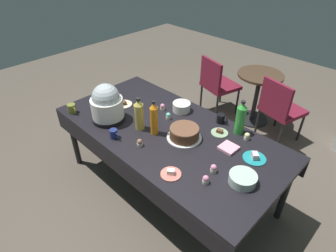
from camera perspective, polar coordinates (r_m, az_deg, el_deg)
The scene contains 26 objects.
ground at distance 3.10m, azimuth 0.00°, elevation -12.16°, with size 9.00×9.00×0.00m, color brown.
potluck_table at distance 2.64m, azimuth 0.00°, elevation -1.98°, with size 2.20×1.10×0.75m.
frosted_layer_cake at distance 2.48m, azimuth 3.33°, elevation -1.48°, with size 0.31×0.31×0.11m.
slow_cooker at distance 2.72m, azimuth -12.31°, elevation 4.34°, with size 0.32×0.32×0.38m.
glass_salad_bowl at distance 2.16m, azimuth 14.92°, elevation -10.28°, with size 0.21×0.21×0.07m, color #B2C6BC.
ceramic_snack_bowl at distance 2.87m, azimuth 2.76°, elevation 3.92°, with size 0.18×0.18×0.09m, color silver.
dessert_plate_sage at distance 2.61m, azimuth 10.42°, elevation -1.27°, with size 0.16×0.16×0.04m.
dessert_plate_coral at distance 2.16m, azimuth 0.58°, elevation -9.58°, with size 0.16×0.16×0.05m.
dessert_plate_cream at distance 3.03m, azimuth -9.03°, elevation 4.46°, with size 0.18×0.18×0.04m.
dessert_plate_teal at distance 2.40m, azimuth 17.16°, elevation -6.10°, with size 0.19×0.19×0.06m.
cupcake_berry at distance 2.20m, azimuth 9.23°, elevation -8.51°, with size 0.05×0.05×0.07m.
cupcake_cocoa at distance 2.57m, azimuth 15.74°, elevation -2.03°, with size 0.05×0.05×0.07m.
cupcake_mint at distance 2.42m, azimuth -5.76°, elevation -3.39°, with size 0.05×0.05×0.07m.
cupcake_vanilla at distance 2.10m, azimuth 7.67°, elevation -10.74°, with size 0.05×0.05×0.07m.
cupcake_lemon at distance 2.89m, azimuth -1.11°, elevation 3.88°, with size 0.05×0.05×0.07m.
cupcake_rose at distance 2.75m, azimuth 0.08°, elevation 2.04°, with size 0.05×0.05×0.07m.
soda_bottle_ginger_ale at distance 2.56m, azimuth -5.87°, elevation 2.29°, with size 0.09×0.09×0.32m.
soda_bottle_lime_soda at distance 2.57m, azimuth 14.51°, elevation 1.52°, with size 0.09×0.09×0.33m.
soda_bottle_orange_juice at distance 2.49m, azimuth -2.84°, elevation 1.49°, with size 0.07×0.07×0.34m.
coffee_mug_olive at distance 3.00m, azimuth -18.93°, elevation 3.37°, with size 0.12×0.08×0.09m.
coffee_mug_navy at distance 2.53m, azimuth -10.91°, elevation -1.57°, with size 0.11×0.07×0.09m.
coffee_mug_black at distance 2.73m, azimuth 10.71°, elevation 1.50°, with size 0.12×0.08×0.09m.
paper_napkin_stack at distance 2.44m, azimuth 12.19°, elevation -4.34°, with size 0.14×0.14×0.02m, color pink.
maroon_chair_left at distance 4.09m, azimuth 9.90°, elevation 8.69°, with size 0.54×0.54×0.85m.
maroon_chair_right at distance 3.71m, azimuth 21.73°, elevation 3.60°, with size 0.54×0.54×0.85m.
round_cafe_table at distance 4.04m, azimuth 17.76°, elevation 7.18°, with size 0.60×0.60×0.72m.
Camera 1 is at (1.48, -1.49, 2.28)m, focal length 30.03 mm.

